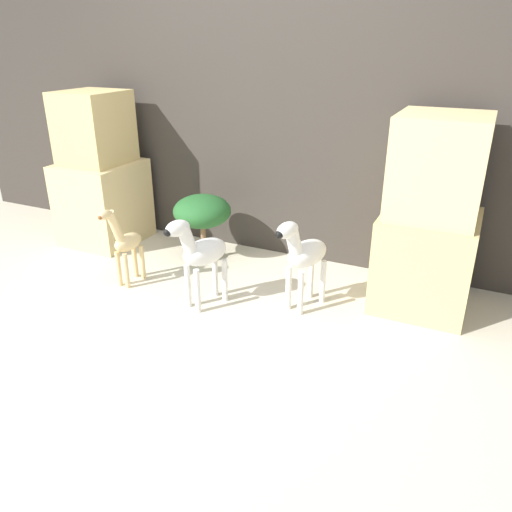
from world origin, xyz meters
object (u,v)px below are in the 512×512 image
(zebra_left, at_px, (200,252))
(potted_palm_front, at_px, (202,213))
(giraffe_figurine, at_px, (125,243))
(zebra_right, at_px, (304,254))

(zebra_left, xyz_separation_m, potted_palm_front, (-0.39, 0.67, 0.01))
(giraffe_figurine, relative_size, potted_palm_front, 1.14)
(zebra_right, distance_m, zebra_left, 0.67)
(zebra_left, height_order, giraffe_figurine, zebra_left)
(giraffe_figurine, bearing_deg, potted_palm_front, 66.19)
(potted_palm_front, bearing_deg, zebra_right, -21.95)
(zebra_right, bearing_deg, giraffe_figurine, -170.49)
(zebra_right, height_order, potted_palm_front, zebra_right)
(potted_palm_front, bearing_deg, zebra_left, -59.89)
(zebra_right, distance_m, giraffe_figurine, 1.30)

